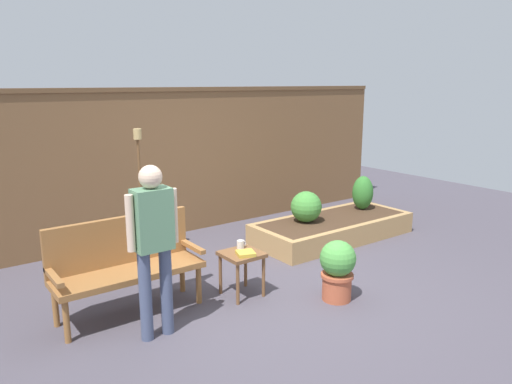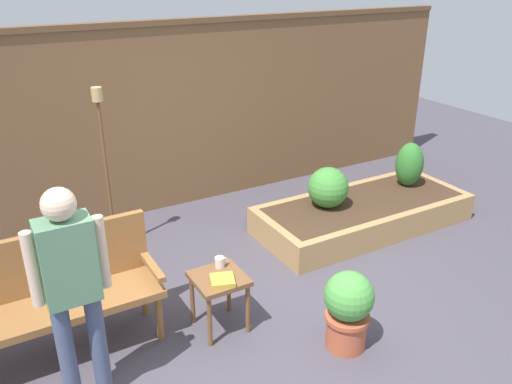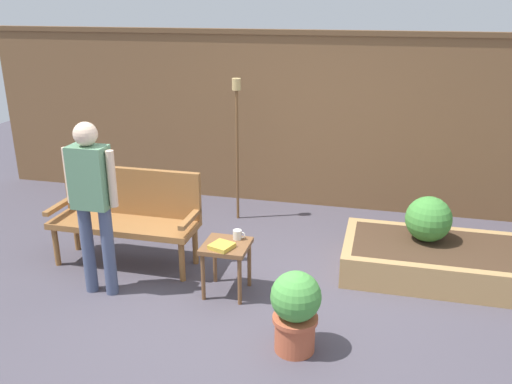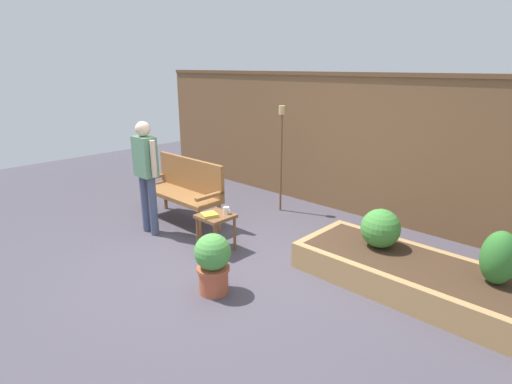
% 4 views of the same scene
% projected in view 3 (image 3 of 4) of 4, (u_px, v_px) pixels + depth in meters
% --- Properties ---
extents(ground_plane, '(14.00, 14.00, 0.00)m').
position_uv_depth(ground_plane, '(253.00, 307.00, 4.59)').
color(ground_plane, '#47424C').
extents(fence_back, '(8.40, 0.14, 2.16)m').
position_uv_depth(fence_back, '(304.00, 120.00, 6.59)').
color(fence_back, brown).
rests_on(fence_back, ground_plane).
extents(garden_bench, '(1.44, 0.48, 0.94)m').
position_uv_depth(garden_bench, '(128.00, 210.00, 5.25)').
color(garden_bench, '#936033').
rests_on(garden_bench, ground_plane).
extents(side_table, '(0.40, 0.40, 0.48)m').
position_uv_depth(side_table, '(226.00, 252.00, 4.70)').
color(side_table, brown).
rests_on(side_table, ground_plane).
extents(cup_on_table, '(0.11, 0.08, 0.09)m').
position_uv_depth(cup_on_table, '(238.00, 235.00, 4.75)').
color(cup_on_table, silver).
rests_on(cup_on_table, side_table).
extents(book_on_table, '(0.23, 0.23, 0.04)m').
position_uv_depth(book_on_table, '(222.00, 246.00, 4.58)').
color(book_on_table, gold).
rests_on(book_on_table, side_table).
extents(potted_boxwood, '(0.38, 0.38, 0.64)m').
position_uv_depth(potted_boxwood, '(296.00, 309.00, 3.92)').
color(potted_boxwood, '#B75638').
rests_on(potted_boxwood, ground_plane).
extents(raised_planter_bed, '(2.40, 1.00, 0.30)m').
position_uv_depth(raised_planter_bed, '(472.00, 264.00, 5.03)').
color(raised_planter_bed, '#AD8451').
rests_on(raised_planter_bed, ground_plane).
extents(shrub_near_bench, '(0.44, 0.44, 0.44)m').
position_uv_depth(shrub_near_bench, '(428.00, 219.00, 5.10)').
color(shrub_near_bench, brown).
rests_on(shrub_near_bench, raised_planter_bed).
extents(tiki_torch, '(0.10, 0.10, 1.67)m').
position_uv_depth(tiki_torch, '(237.00, 125.00, 6.08)').
color(tiki_torch, brown).
rests_on(tiki_torch, ground_plane).
extents(person_by_bench, '(0.47, 0.20, 1.56)m').
position_uv_depth(person_by_bench, '(92.00, 195.00, 4.53)').
color(person_by_bench, '#475170').
rests_on(person_by_bench, ground_plane).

